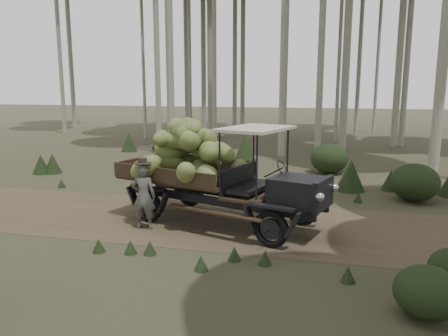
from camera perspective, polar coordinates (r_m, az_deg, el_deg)
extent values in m
plane|color=#473D2B|center=(11.57, -7.16, -6.59)|extent=(120.00, 120.00, 0.00)
cube|color=brown|center=(11.57, -7.16, -6.57)|extent=(70.00, 4.00, 0.01)
cube|color=black|center=(9.95, 9.54, -2.94)|extent=(1.37, 1.33, 0.61)
cube|color=black|center=(9.75, 12.85, -3.35)|extent=(0.44, 1.08, 0.68)
cube|color=black|center=(10.57, 1.79, -1.37)|extent=(0.55, 1.50, 0.61)
cube|color=#38281C|center=(11.42, -4.96, -1.07)|extent=(3.54, 2.82, 0.09)
cube|color=#38281C|center=(12.18, -2.23, 0.65)|extent=(2.96, 1.00, 0.35)
cube|color=#38281C|center=(10.61, -8.14, -0.95)|extent=(2.96, 1.00, 0.35)
cube|color=#38281C|center=(12.34, -10.77, 0.61)|extent=(0.66, 1.91, 0.35)
cube|color=beige|center=(10.16, 4.16, 5.15)|extent=(1.77, 2.17, 0.07)
cube|color=black|center=(11.23, 1.11, -3.42)|extent=(4.86, 1.64, 0.20)
cube|color=black|center=(10.54, -1.19, -4.36)|extent=(4.86, 1.64, 0.20)
torus|color=black|center=(10.99, 10.08, -5.32)|extent=(0.84, 0.40, 0.84)
torus|color=black|center=(9.44, 6.14, -7.91)|extent=(0.84, 0.40, 0.84)
torus|color=black|center=(12.58, -4.57, -3.15)|extent=(0.84, 0.40, 0.84)
torus|color=black|center=(11.25, -9.84, -4.95)|extent=(0.84, 0.40, 0.84)
sphere|color=beige|center=(10.17, 14.22, -2.51)|extent=(0.20, 0.20, 0.20)
sphere|color=beige|center=(9.25, 12.39, -3.73)|extent=(0.20, 0.20, 0.20)
ellipsoid|color=olive|center=(11.99, -5.07, 0.74)|extent=(0.91, 0.98, 0.49)
ellipsoid|color=olive|center=(11.09, -0.29, 2.11)|extent=(1.00, 0.73, 0.74)
ellipsoid|color=olive|center=(10.92, -4.44, 3.55)|extent=(0.65, 0.95, 0.72)
ellipsoid|color=olive|center=(11.13, -4.63, 5.41)|extent=(0.85, 0.98, 0.62)
ellipsoid|color=olive|center=(11.25, -3.07, -0.05)|extent=(0.80, 0.95, 0.59)
ellipsoid|color=olive|center=(12.00, -7.68, 2.44)|extent=(0.63, 0.80, 0.54)
ellipsoid|color=olive|center=(11.24, -5.69, 3.97)|extent=(0.98, 0.62, 0.71)
ellipsoid|color=olive|center=(11.05, -4.73, 4.92)|extent=(0.77, 0.94, 0.68)
ellipsoid|color=olive|center=(10.17, -2.22, -1.15)|extent=(0.90, 0.98, 0.61)
ellipsoid|color=olive|center=(11.58, -7.14, 2.14)|extent=(0.99, 0.95, 0.63)
ellipsoid|color=olive|center=(11.27, -2.32, 3.87)|extent=(0.72, 1.03, 0.76)
ellipsoid|color=olive|center=(11.17, -4.79, 4.89)|extent=(0.92, 0.69, 0.62)
ellipsoid|color=olive|center=(11.79, -1.80, 1.06)|extent=(0.97, 0.87, 0.58)
ellipsoid|color=olive|center=(11.43, -3.07, 2.40)|extent=(0.82, 0.86, 0.53)
ellipsoid|color=olive|center=(11.38, -4.67, 4.20)|extent=(1.04, 0.72, 0.80)
ellipsoid|color=olive|center=(11.21, -5.93, 5.17)|extent=(0.95, 0.95, 0.74)
ellipsoid|color=olive|center=(11.57, -6.94, 0.80)|extent=(1.00, 0.67, 0.61)
ellipsoid|color=olive|center=(11.92, -3.89, 2.88)|extent=(0.80, 0.88, 0.62)
ellipsoid|color=olive|center=(11.27, -8.10, 3.84)|extent=(0.43, 0.70, 0.47)
ellipsoid|color=olive|center=(11.09, -3.92, 5.29)|extent=(0.63, 0.92, 0.49)
ellipsoid|color=olive|center=(10.22, -2.46, -1.07)|extent=(0.57, 0.87, 0.67)
ellipsoid|color=olive|center=(10.85, -1.94, 2.15)|extent=(0.86, 0.98, 0.54)
ellipsoid|color=olive|center=(11.10, -4.53, 3.91)|extent=(1.16, 0.78, 0.89)
ellipsoid|color=olive|center=(11.51, -5.55, 5.10)|extent=(0.62, 0.90, 0.70)
ellipsoid|color=olive|center=(11.11, 2.10, -0.05)|extent=(0.55, 0.79, 0.49)
ellipsoid|color=olive|center=(12.08, -5.95, 2.48)|extent=(1.05, 1.01, 0.56)
ellipsoid|color=olive|center=(11.32, -6.57, 3.53)|extent=(0.90, 1.01, 0.67)
ellipsoid|color=olive|center=(11.10, -5.36, 5.28)|extent=(0.92, 0.45, 0.43)
ellipsoid|color=olive|center=(10.82, -10.16, 0.17)|extent=(1.07, 0.81, 0.83)
ellipsoid|color=olive|center=(10.07, -4.97, -0.61)|extent=(0.71, 0.99, 0.77)
imported|color=#514F4A|center=(10.69, -10.44, -3.68)|extent=(0.62, 0.43, 1.60)
cylinder|color=#2F2821|center=(10.52, -10.59, 0.65)|extent=(0.46, 0.46, 0.02)
cylinder|color=#2F2821|center=(10.51, -10.60, 0.94)|extent=(0.23, 0.23, 0.13)
cylinder|color=#B2AD9E|center=(29.61, -1.89, 20.03)|extent=(0.35, 0.35, 16.45)
cylinder|color=#B2AD9E|center=(29.24, -10.71, 19.22)|extent=(0.20, 0.20, 15.69)
cylinder|color=#B2AD9E|center=(30.61, -8.82, 20.40)|extent=(0.25, 0.25, 17.29)
cylinder|color=#B2AD9E|center=(34.05, -21.03, 19.13)|extent=(0.30, 0.30, 17.62)
cylinder|color=#B2AD9E|center=(38.56, -19.80, 19.32)|extent=(0.37, 0.37, 19.20)
cylinder|color=#B2AD9E|center=(28.41, -4.60, 18.96)|extent=(0.23, 0.23, 15.04)
cylinder|color=#B2AD9E|center=(35.08, 2.52, 19.71)|extent=(0.36, 0.36, 17.84)
cylinder|color=#B2AD9E|center=(32.39, 17.65, 19.68)|extent=(0.30, 0.30, 17.48)
cylinder|color=#B2AD9E|center=(34.74, 19.82, 18.85)|extent=(0.24, 0.24, 17.41)
cylinder|color=#B2AD9E|center=(30.23, -1.37, 20.53)|extent=(0.23, 0.23, 17.17)
ellipsoid|color=#233319|center=(22.20, -3.04, 3.08)|extent=(1.19, 1.19, 0.95)
cone|color=#233319|center=(18.65, -22.80, 0.48)|extent=(0.69, 0.69, 0.77)
ellipsoid|color=#233319|center=(17.70, 13.57, 1.23)|extent=(1.47, 1.47, 1.18)
ellipsoid|color=#233319|center=(16.69, -0.95, -0.31)|extent=(0.57, 0.57, 0.46)
cone|color=#233319|center=(14.96, 16.21, -0.87)|extent=(0.96, 0.96, 1.06)
cone|color=#233319|center=(23.65, -12.31, 3.32)|extent=(0.87, 0.87, 0.97)
ellipsoid|color=#233319|center=(7.41, 24.98, -14.44)|extent=(0.98, 0.98, 0.78)
cone|color=#233319|center=(20.98, -4.23, 2.18)|extent=(0.58, 0.58, 0.65)
cone|color=#233319|center=(22.23, -7.41, 2.82)|extent=(0.74, 0.74, 0.82)
cone|color=#233319|center=(18.56, -21.49, 0.55)|extent=(0.70, 0.70, 0.78)
ellipsoid|color=#233319|center=(14.24, 23.68, -1.74)|extent=(1.42, 1.42, 1.13)
cone|color=#233319|center=(15.46, 20.94, -1.50)|extent=(0.62, 0.62, 0.69)
cone|color=#233319|center=(20.11, 2.77, 2.58)|extent=(1.05, 1.05, 1.17)
ellipsoid|color=#233319|center=(23.15, -8.71, 2.67)|extent=(0.58, 0.58, 0.46)
cone|color=#233319|center=(9.35, -12.13, -10.04)|extent=(0.27, 0.27, 0.30)
cone|color=#233319|center=(9.23, -9.66, -10.21)|extent=(0.27, 0.27, 0.30)
cone|color=#233319|center=(8.22, 15.89, -13.19)|extent=(0.27, 0.27, 0.30)
cone|color=#233319|center=(13.60, 17.15, -3.71)|extent=(0.27, 0.27, 0.30)
cone|color=#233319|center=(8.82, 1.36, -11.07)|extent=(0.27, 0.27, 0.30)
cone|color=#233319|center=(14.10, -0.30, -2.72)|extent=(0.27, 0.27, 0.30)
cone|color=#233319|center=(15.87, -20.47, -1.88)|extent=(0.27, 0.27, 0.30)
cone|color=#233319|center=(14.78, -11.97, -2.33)|extent=(0.27, 0.27, 0.30)
cone|color=#233319|center=(14.05, -1.89, -2.78)|extent=(0.27, 0.27, 0.30)
cone|color=#233319|center=(13.25, 10.39, -3.78)|extent=(0.27, 0.27, 0.30)
cone|color=#233319|center=(9.59, -16.06, -9.68)|extent=(0.27, 0.27, 0.30)
cone|color=#233319|center=(13.69, 6.75, -3.20)|extent=(0.27, 0.27, 0.30)
cone|color=#233319|center=(14.53, -12.05, -2.55)|extent=(0.27, 0.27, 0.30)
cone|color=#233319|center=(8.39, -3.03, -12.29)|extent=(0.27, 0.27, 0.30)
cone|color=#233319|center=(13.53, 6.85, -3.37)|extent=(0.27, 0.27, 0.30)
cone|color=#233319|center=(8.66, 5.39, -11.56)|extent=(0.27, 0.27, 0.30)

